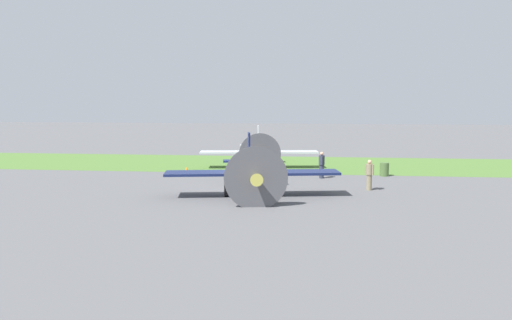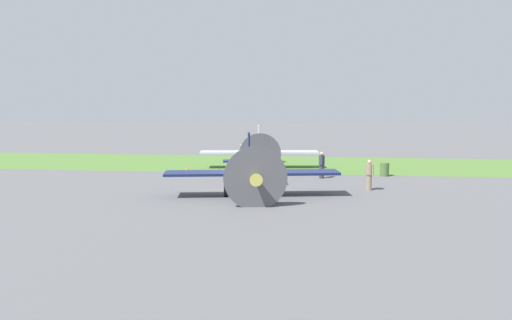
# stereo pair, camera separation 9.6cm
# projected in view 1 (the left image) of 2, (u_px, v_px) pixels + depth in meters

# --- Properties ---
(ground_plane) EXTENTS (160.00, 160.00, 0.00)m
(ground_plane) POSITION_uv_depth(u_px,v_px,m) (244.00, 192.00, 29.61)
(ground_plane) COLOR #515154
(grass_verge) EXTENTS (120.00, 11.00, 0.01)m
(grass_verge) POSITION_uv_depth(u_px,v_px,m) (266.00, 164.00, 42.15)
(grass_verge) COLOR #476B2D
(grass_verge) RESTS_ON ground
(airplane_lead) EXTENTS (9.38, 7.48, 3.32)m
(airplane_lead) POSITION_uv_depth(u_px,v_px,m) (252.00, 170.00, 28.38)
(airplane_lead) COLOR #141E47
(airplane_lead) RESTS_ON ground
(airplane_wingman) EXTENTS (8.91, 7.08, 3.15)m
(airplane_wingman) POSITION_uv_depth(u_px,v_px,m) (259.00, 150.00, 39.75)
(airplane_wingman) COLOR #B2B7BC
(airplane_wingman) RESTS_ON ground
(ground_crew_chief) EXTENTS (0.45, 0.50, 1.73)m
(ground_crew_chief) POSITION_uv_depth(u_px,v_px,m) (369.00, 174.00, 29.99)
(ground_crew_chief) COLOR #847A5B
(ground_crew_chief) RESTS_ON ground
(ground_crew_mechanic) EXTENTS (0.38, 0.63, 1.73)m
(ground_crew_mechanic) POSITION_uv_depth(u_px,v_px,m) (322.00, 164.00, 34.46)
(ground_crew_mechanic) COLOR #2D3342
(ground_crew_mechanic) RESTS_ON ground
(fuel_drum) EXTENTS (0.60, 0.60, 0.90)m
(fuel_drum) POSITION_uv_depth(u_px,v_px,m) (384.00, 169.00, 35.47)
(fuel_drum) COLOR #476633
(fuel_drum) RESTS_ON ground
(runway_marker_cone) EXTENTS (0.36, 0.36, 0.44)m
(runway_marker_cone) POSITION_uv_depth(u_px,v_px,m) (187.00, 170.00, 36.81)
(runway_marker_cone) COLOR orange
(runway_marker_cone) RESTS_ON ground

